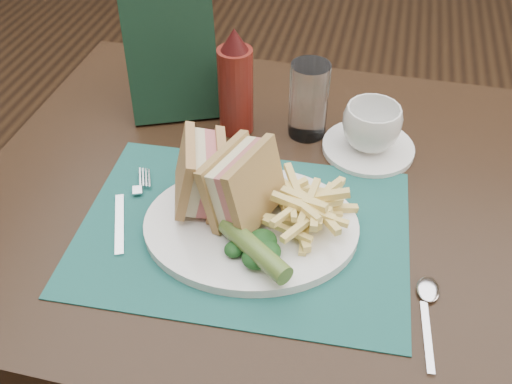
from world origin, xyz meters
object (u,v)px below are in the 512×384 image
coffee_cup (371,127)px  drinking_glass (309,100)px  placemat (243,230)px  ketchup_bottle (235,82)px  plate (251,226)px  check_presenter (171,49)px  sandwich_half_b (230,179)px  saucer (368,148)px  table_main (266,327)px  sandwich_half_a (185,174)px

coffee_cup → drinking_glass: bearing=166.6°
placemat → ketchup_bottle: size_ratio=2.47×
placemat → ketchup_bottle: 0.26m
plate → drinking_glass: (0.04, 0.25, 0.06)m
coffee_cup → check_presenter: size_ratio=0.38×
ketchup_bottle → check_presenter: size_ratio=0.76×
placemat → ketchup_bottle: bearing=107.0°
sandwich_half_b → saucer: (0.18, 0.20, -0.07)m
placemat → sandwich_half_b: bearing=135.6°
ketchup_bottle → placemat: bearing=-73.0°
placemat → coffee_cup: bearing=55.6°
sandwich_half_b → saucer: 0.28m
sandwich_half_b → ketchup_bottle: 0.22m
table_main → coffee_cup: 0.46m
sandwich_half_a → drinking_glass: 0.27m
table_main → sandwich_half_a: size_ratio=8.68×
sandwich_half_a → check_presenter: size_ratio=0.42×
coffee_cup → ketchup_bottle: (-0.23, 0.01, 0.05)m
sandwich_half_a → saucer: size_ratio=0.69×
check_presenter → table_main: bearing=-62.0°
sandwich_half_a → coffee_cup: bearing=21.0°
plate → check_presenter: check_presenter is taller
saucer → coffee_cup: 0.04m
coffee_cup → plate: bearing=-122.8°
placemat → sandwich_half_a: size_ratio=4.42×
saucer → ketchup_bottle: size_ratio=0.81×
drinking_glass → check_presenter: bearing=176.3°
sandwich_half_b → drinking_glass: 0.24m
saucer → check_presenter: 0.37m
drinking_glass → sandwich_half_a: bearing=-120.8°
check_presenter → placemat: bearing=-77.5°
table_main → placemat: bearing=-98.1°
saucer → drinking_glass: size_ratio=1.15×
table_main → saucer: bearing=41.6°
sandwich_half_a → ketchup_bottle: bearing=66.5°
sandwich_half_a → saucer: 0.32m
sandwich_half_b → coffee_cup: sandwich_half_b is taller
table_main → plate: (-0.00, -0.10, 0.38)m
plate → drinking_glass: drinking_glass is taller
table_main → saucer: 0.42m
placemat → check_presenter: bearing=125.6°
sandwich_half_b → table_main: bearing=83.0°
table_main → check_presenter: check_presenter is taller
table_main → coffee_cup: (0.14, 0.12, 0.42)m
placemat → coffee_cup: coffee_cup is taller
saucer → check_presenter: check_presenter is taller
table_main → sandwich_half_a: (-0.10, -0.08, 0.44)m
sandwich_half_b → coffee_cup: (0.18, 0.20, -0.03)m
sandwich_half_b → coffee_cup: 0.27m
plate → sandwich_half_a: 0.12m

